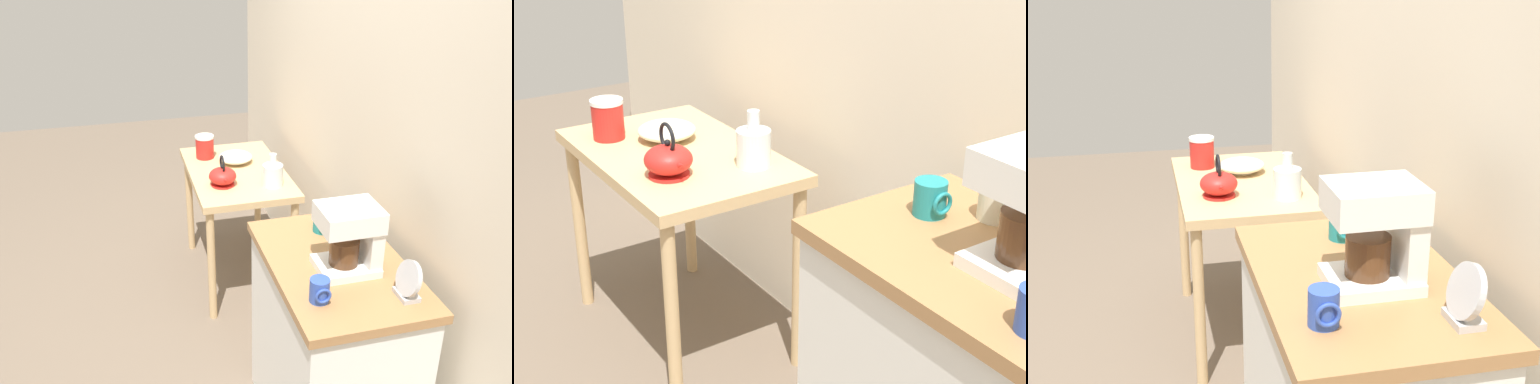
# 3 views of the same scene
# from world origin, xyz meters

# --- Properties ---
(ground_plane) EXTENTS (8.00, 8.00, 0.00)m
(ground_plane) POSITION_xyz_m (0.00, 0.00, 0.00)
(ground_plane) COLOR #6B5B4C
(back_wall) EXTENTS (4.40, 0.10, 2.80)m
(back_wall) POSITION_xyz_m (0.10, 0.43, 1.40)
(back_wall) COLOR beige
(back_wall) RESTS_ON ground_plane
(wooden_table) EXTENTS (0.87, 0.55, 0.72)m
(wooden_table) POSITION_xyz_m (-0.75, -0.03, 0.63)
(wooden_table) COLOR tan
(wooden_table) RESTS_ON ground_plane
(kitchen_counter) EXTENTS (0.80, 0.51, 0.88)m
(kitchen_counter) POSITION_xyz_m (0.56, 0.06, 0.44)
(kitchen_counter) COLOR white
(kitchen_counter) RESTS_ON ground_plane
(bowl_stoneware) EXTENTS (0.20, 0.20, 0.06)m
(bowl_stoneware) POSITION_xyz_m (-0.87, -0.01, 0.76)
(bowl_stoneware) COLOR beige
(bowl_stoneware) RESTS_ON wooden_table
(teakettle) EXTENTS (0.19, 0.15, 0.18)m
(teakettle) POSITION_xyz_m (-0.56, -0.15, 0.78)
(teakettle) COLOR red
(teakettle) RESTS_ON wooden_table
(glass_carafe_vase) EXTENTS (0.11, 0.11, 0.19)m
(glass_carafe_vase) POSITION_xyz_m (-0.49, 0.12, 0.79)
(glass_carafe_vase) COLOR silver
(glass_carafe_vase) RESTS_ON wooden_table
(canister_enamel) EXTENTS (0.12, 0.12, 0.14)m
(canister_enamel) POSITION_xyz_m (-0.99, -0.17, 0.80)
(canister_enamel) COLOR red
(canister_enamel) RESTS_ON wooden_table
(coffee_maker) EXTENTS (0.18, 0.22, 0.26)m
(coffee_maker) POSITION_xyz_m (0.61, 0.10, 1.02)
(coffee_maker) COLOR white
(coffee_maker) RESTS_ON kitchen_counter
(mug_dark_teal) EXTENTS (0.08, 0.08, 0.09)m
(mug_dark_teal) POSITION_xyz_m (0.32, 0.09, 0.93)
(mug_dark_teal) COLOR teal
(mug_dark_teal) RESTS_ON kitchen_counter
(mug_small_cream) EXTENTS (0.09, 0.08, 0.09)m
(mug_small_cream) POSITION_xyz_m (0.42, 0.21, 0.93)
(mug_small_cream) COLOR beige
(mug_small_cream) RESTS_ON kitchen_counter
(mug_blue) EXTENTS (0.08, 0.07, 0.09)m
(mug_blue) POSITION_xyz_m (0.77, -0.09, 0.93)
(mug_blue) COLOR #2D4CAD
(mug_blue) RESTS_ON kitchen_counter
(table_clock) EXTENTS (0.13, 0.06, 0.14)m
(table_clock) POSITION_xyz_m (0.83, 0.21, 0.94)
(table_clock) COLOR #B2B5BA
(table_clock) RESTS_ON kitchen_counter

